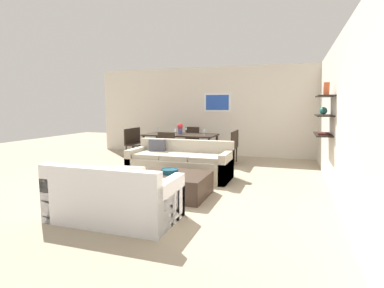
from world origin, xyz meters
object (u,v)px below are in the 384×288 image
(sofa_beige, at_px, (180,164))
(dining_chair_right_near, at_px, (229,146))
(coffee_table, at_px, (173,185))
(dining_chair_right_far, at_px, (232,144))
(loveseat_white, at_px, (114,199))
(wine_glass_foot, at_px, (175,131))
(wine_glass_right_near, at_px, (205,131))
(centerpiece_vase, at_px, (180,128))
(wine_glass_left_far, at_px, (159,129))
(dining_chair_left_far, at_px, (140,140))
(decorative_bowl, at_px, (170,171))
(dining_chair_head, at_px, (191,140))
(dining_chair_left_near, at_px, (132,142))
(dining_chair_foot, at_px, (168,147))
(wine_glass_head, at_px, (186,129))
(dining_table, at_px, (181,136))

(sofa_beige, height_order, dining_chair_right_near, dining_chair_right_near)
(coffee_table, relative_size, dining_chair_right_far, 1.35)
(loveseat_white, distance_m, dining_chair_right_near, 4.22)
(wine_glass_foot, xyz_separation_m, wine_glass_right_near, (0.72, 0.30, -0.01))
(dining_chair_right_far, height_order, centerpiece_vase, centerpiece_vase)
(wine_glass_left_far, bearing_deg, dining_chair_left_far, 171.85)
(decorative_bowl, xyz_separation_m, dining_chair_head, (-0.96, 3.96, 0.08))
(decorative_bowl, height_order, wine_glass_foot, wine_glass_foot)
(dining_chair_left_near, height_order, dining_chair_foot, same)
(dining_chair_foot, relative_size, wine_glass_foot, 4.98)
(wine_glass_right_near, bearing_deg, decorative_bowl, -85.33)
(coffee_table, bearing_deg, wine_glass_right_near, 95.87)
(dining_chair_right_far, distance_m, wine_glass_head, 1.45)
(loveseat_white, bearing_deg, decorative_bowl, 78.75)
(coffee_table, bearing_deg, dining_chair_right_far, 83.67)
(sofa_beige, bearing_deg, dining_chair_left_far, 135.44)
(coffee_table, height_order, decorative_bowl, decorative_bowl)
(wine_glass_foot, distance_m, wine_glass_head, 0.83)
(wine_glass_right_near, distance_m, centerpiece_vase, 0.76)
(sofa_beige, xyz_separation_m, loveseat_white, (0.03, -2.57, 0.00))
(dining_table, bearing_deg, wine_glass_left_far, 170.66)
(dining_table, relative_size, dining_chair_right_far, 2.23)
(dining_chair_head, height_order, wine_glass_right_near, wine_glass_right_near)
(dining_chair_left_far, distance_m, wine_glass_foot, 1.57)
(dining_chair_left_far, height_order, wine_glass_right_near, wine_glass_right_near)
(dining_chair_foot, bearing_deg, dining_chair_right_near, 25.72)
(loveseat_white, distance_m, decorative_bowl, 1.33)
(decorative_bowl, bearing_deg, wine_glass_head, 105.32)
(decorative_bowl, xyz_separation_m, dining_chair_left_far, (-2.34, 3.29, 0.08))
(dining_chair_left_far, height_order, dining_chair_left_near, same)
(dining_chair_foot, xyz_separation_m, centerpiece_vase, (-0.03, 0.91, 0.41))
(wine_glass_head, bearing_deg, dining_chair_right_near, -24.39)
(dining_chair_left_far, bearing_deg, wine_glass_foot, -24.39)
(coffee_table, xyz_separation_m, dining_chair_head, (-1.02, 3.97, 0.31))
(coffee_table, bearing_deg, dining_chair_right_near, 82.74)
(wine_glass_foot, relative_size, wine_glass_head, 1.12)
(decorative_bowl, height_order, dining_chair_foot, dining_chair_foot)
(wine_glass_head, bearing_deg, sofa_beige, -73.32)
(dining_table, height_order, dining_chair_left_far, dining_chair_left_far)
(dining_table, distance_m, dining_chair_left_near, 1.42)
(dining_chair_right_far, bearing_deg, wine_glass_foot, -155.61)
(decorative_bowl, height_order, wine_glass_right_near, wine_glass_right_near)
(decorative_bowl, height_order, wine_glass_left_far, wine_glass_left_far)
(dining_chair_left_near, bearing_deg, loveseat_white, -63.37)
(dining_chair_left_far, bearing_deg, dining_chair_right_far, 0.00)
(dining_chair_left_far, bearing_deg, dining_chair_head, 25.72)
(sofa_beige, relative_size, decorative_bowl, 7.15)
(dining_chair_right_near, bearing_deg, dining_chair_right_far, 90.00)
(coffee_table, distance_m, wine_glass_right_near, 3.06)
(sofa_beige, relative_size, wine_glass_foot, 12.19)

